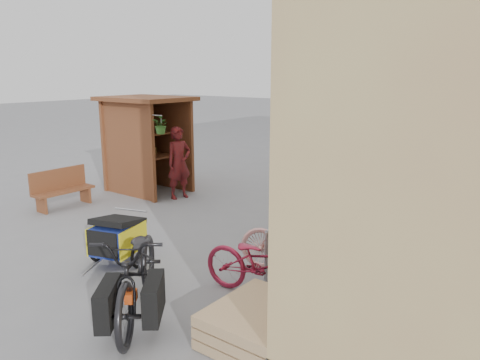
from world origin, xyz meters
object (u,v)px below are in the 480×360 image
Objects in this scene: pallet_stack at (260,324)px; bike_2 at (332,222)px; bike_6 at (389,194)px; bike_4 at (350,210)px; cargo_bike at (138,272)px; bike_1 at (294,241)px; bench at (62,188)px; person_kiosk at (179,163)px; child_trailer at (117,236)px; bike_3 at (331,217)px; kiosk at (144,131)px; bike_7 at (392,187)px; bike_0 at (265,264)px; shopping_carts at (449,172)px; bike_5 at (357,199)px.

pallet_stack is 0.65× the size of bike_2.
bike_4 is at bearing -178.00° from bike_6.
cargo_bike reaches higher than bike_1.
bench reaches higher than bike_4.
cargo_bike is 1.23× the size of bike_6.
child_trailer is at bearing -135.69° from person_kiosk.
bike_2 is 1.18× the size of bike_3.
kiosk is 1.37× the size of bike_7.
bike_3 is (2.26, 2.92, 0.02)m from child_trailer.
bike_3 is 0.80m from bike_4.
bike_0 reaches higher than bench.
cargo_bike is at bearing 169.15° from bike_3.
person_kiosk is 5.49m from bike_0.
kiosk is at bearing 148.34° from pallet_stack.
bike_3 is at bearing 34.99° from child_trailer.
child_trailer is (3.59, -1.28, 0.01)m from bench.
kiosk is 1.44× the size of person_kiosk.
bike_6 is (0.10, 2.44, -0.00)m from bike_2.
bike_3 is (0.72, 3.81, -0.12)m from cargo_bike.
cargo_bike reaches higher than shopping_carts.
bike_1 is at bearing 166.40° from bike_7.
bike_0 is 1.02× the size of bike_6.
kiosk reaches higher than child_trailer.
bike_3 is at bearing 40.16° from cargo_bike.
bike_6 is at bearing -7.80° from bike_2.
shopping_carts is 1.24× the size of bike_2.
bike_0 is at bearing -7.41° from child_trailer.
bike_3 is (-0.28, 2.48, -0.02)m from bike_0.
bike_2 is 1.14× the size of bike_4.
bike_4 is at bearing 100.95° from pallet_stack.
bench is (-0.39, -2.14, -1.11)m from kiosk.
bike_2 is 2.45m from bike_6.
person_kiosk is at bearing 100.69° from bike_7.
shopping_carts is 1.47× the size of bike_3.
bike_6 is (2.51, 5.11, 0.03)m from child_trailer.
cargo_bike is (-1.53, -0.44, 0.38)m from pallet_stack.
cargo_bike is at bearing -100.20° from shopping_carts.
kiosk reaches higher than cargo_bike.
bike_0 is 1.16× the size of bike_4.
person_kiosk reaches higher than bench.
shopping_carts is 1.62× the size of child_trailer.
bike_5 reaches higher than bike_3.
pallet_stack is at bearing -178.44° from bike_1.
bike_7 is at bearing 42.66° from cargo_bike.
child_trailer is at bearing -46.95° from kiosk.
person_kiosk is at bearing 142.60° from pallet_stack.
person_kiosk is 4.30m from bike_5.
shopping_carts is 7.21m from bike_0.
kiosk is 2.44m from bench.
pallet_stack is 0.64× the size of bike_0.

